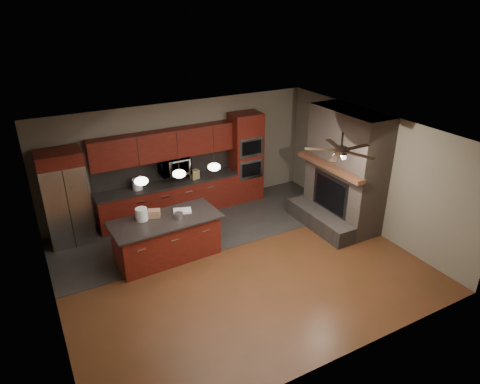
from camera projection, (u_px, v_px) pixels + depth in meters
ground at (237, 264)px, 8.94m from camera, size 7.00×7.00×0.00m
ceiling at (237, 135)px, 7.76m from camera, size 7.00×6.00×0.02m
back_wall at (181, 157)px, 10.74m from camera, size 7.00×0.02×2.80m
right_wall at (370, 171)px, 9.87m from camera, size 0.02×6.00×2.80m
left_wall at (45, 251)px, 6.84m from camera, size 0.02×6.00×2.80m
slate_tile_patch at (202, 226)px, 10.37m from camera, size 7.00×2.40×0.01m
fireplace_column at (343, 173)px, 10.03m from camera, size 1.30×2.10×2.80m
back_cabinetry at (168, 183)px, 10.54m from camera, size 3.59×0.64×2.20m
oven_tower at (246, 157)px, 11.32m from camera, size 0.80×0.63×2.38m
microwave at (174, 166)px, 10.46m from camera, size 0.73×0.41×0.50m
refrigerator at (66, 198)px, 9.34m from camera, size 0.93×0.75×2.16m
kitchen_island at (167, 238)px, 8.98m from camera, size 2.30×1.13×0.92m
white_bucket at (142, 214)px, 8.70m from camera, size 0.31×0.31×0.26m
paint_can at (179, 215)px, 8.80m from camera, size 0.19×0.19×0.12m
paint_tray at (182, 211)px, 9.08m from camera, size 0.44×0.37×0.04m
cardboard_box at (154, 213)px, 8.85m from camera, size 0.30×0.26×0.16m
counter_bucket at (137, 184)px, 10.12m from camera, size 0.28×0.28×0.26m
counter_box at (195, 174)px, 10.72m from camera, size 0.23×0.20×0.23m
pendant_left at (141, 181)px, 7.96m from camera, size 0.26×0.26×0.92m
pendant_center at (179, 174)px, 8.28m from camera, size 0.26×0.26×0.92m
pendant_right at (214, 167)px, 8.61m from camera, size 0.26×0.26×0.92m
ceiling_fan at (341, 150)px, 8.05m from camera, size 1.27×1.33×0.41m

